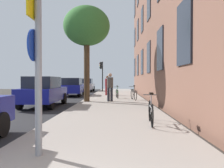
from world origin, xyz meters
TOP-DOWN VIEW (x-y plane):
  - ground_plane at (-2.40, 15.00)m, footprint 41.80×41.80m
  - road_asphalt at (-4.50, 15.00)m, footprint 7.00×38.00m
  - sidewalk at (1.10, 15.00)m, footprint 4.20×38.00m
  - sign_post at (-0.13, 2.68)m, footprint 0.15×0.60m
  - traffic_light at (-0.51, 25.89)m, footprint 0.43×0.24m
  - tree_near at (-0.59, 13.08)m, footprint 2.87×2.87m
  - bicycle_0 at (2.30, 5.68)m, footprint 0.42×1.74m
  - bicycle_1 at (2.40, 14.26)m, footprint 0.43×1.73m
  - bicycle_2 at (1.29, 15.85)m, footprint 0.42×1.60m
  - pedestrian_0 at (0.85, 13.20)m, footprint 0.53×0.53m
  - pedestrian_1 at (0.42, 19.23)m, footprint 0.47×0.47m
  - car_1 at (-2.72, 11.27)m, footprint 1.83×4.48m
  - car_2 at (-2.73, 19.61)m, footprint 2.00×4.39m
  - car_3 at (-2.59, 27.94)m, footprint 1.85×4.35m

SIDE VIEW (x-z plane):
  - ground_plane at x=-2.40m, z-range 0.00..0.00m
  - road_asphalt at x=-4.50m, z-range 0.00..0.01m
  - sidewalk at x=1.10m, z-range 0.00..0.12m
  - bicycle_2 at x=1.29m, z-range 0.02..0.94m
  - bicycle_0 at x=2.30m, z-range 0.01..0.98m
  - bicycle_1 at x=2.40m, z-range 0.01..1.00m
  - car_1 at x=-2.72m, z-range 0.03..1.65m
  - car_3 at x=-2.59m, z-range 0.03..1.65m
  - car_2 at x=-2.73m, z-range 0.03..1.65m
  - pedestrian_1 at x=0.42m, z-range 0.24..1.94m
  - pedestrian_0 at x=0.85m, z-range 0.25..2.00m
  - sign_post at x=-0.13m, z-range 0.38..3.41m
  - traffic_light at x=-0.51m, z-range 0.77..4.24m
  - tree_near at x=-0.59m, z-range 1.78..7.68m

